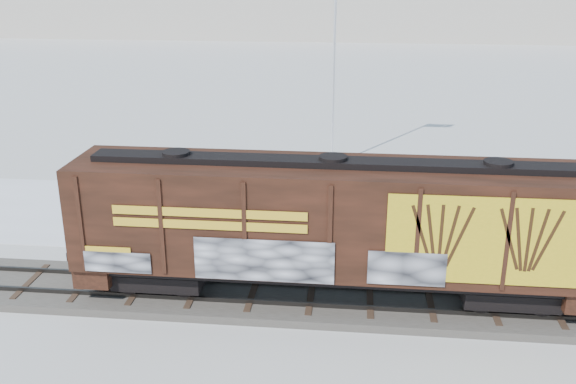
# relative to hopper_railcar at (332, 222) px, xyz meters

# --- Properties ---
(ground) EXTENTS (500.00, 500.00, 0.00)m
(ground) POSITION_rel_hopper_railcar_xyz_m (-2.65, 0.01, -3.04)
(ground) COLOR white
(ground) RESTS_ON ground
(rail_track) EXTENTS (50.00, 3.40, 0.43)m
(rail_track) POSITION_rel_hopper_railcar_xyz_m (-2.65, 0.01, -2.90)
(rail_track) COLOR #59544C
(rail_track) RESTS_ON ground
(parking_strip) EXTENTS (40.00, 8.00, 0.03)m
(parking_strip) POSITION_rel_hopper_railcar_xyz_m (-2.65, 7.51, -3.03)
(parking_strip) COLOR white
(parking_strip) RESTS_ON ground
(hopper_railcar) EXTENTS (16.82, 3.06, 4.72)m
(hopper_railcar) POSITION_rel_hopper_railcar_xyz_m (0.00, 0.00, 0.00)
(hopper_railcar) COLOR black
(hopper_railcar) RESTS_ON rail_track
(flagpole) EXTENTS (2.30, 0.90, 13.07)m
(flagpole) POSITION_rel_hopper_railcar_xyz_m (-0.50, 15.85, 1.91)
(flagpole) COLOR silver
(flagpole) RESTS_ON ground
(car_silver) EXTENTS (4.82, 2.42, 1.58)m
(car_silver) POSITION_rel_hopper_railcar_xyz_m (-4.86, 7.27, -2.22)
(car_silver) COLOR #B4B8BC
(car_silver) RESTS_ON parking_strip
(car_white) EXTENTS (5.06, 2.05, 1.63)m
(car_white) POSITION_rel_hopper_railcar_xyz_m (1.23, 6.63, -2.20)
(car_white) COLOR white
(car_white) RESTS_ON parking_strip
(car_dark) EXTENTS (4.65, 2.22, 1.31)m
(car_dark) POSITION_rel_hopper_railcar_xyz_m (8.50, 7.69, -2.36)
(car_dark) COLOR #202428
(car_dark) RESTS_ON parking_strip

